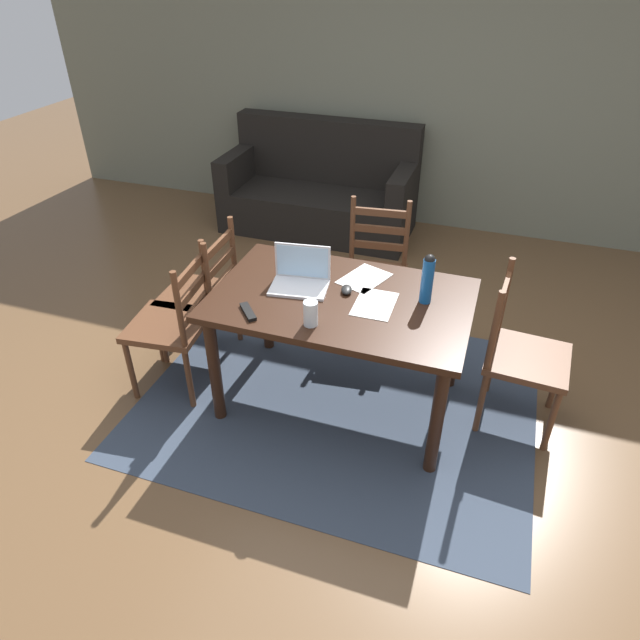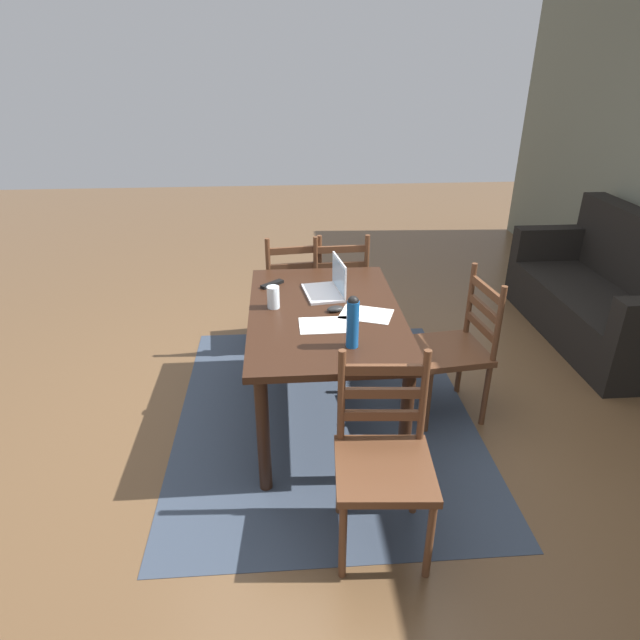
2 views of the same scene
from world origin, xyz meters
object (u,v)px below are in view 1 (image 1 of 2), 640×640
laptop (301,276)px  tv_remote (248,312)px  chair_far_head (374,273)px  computer_mouse (347,290)px  dining_table (341,312)px  water_bottle (428,278)px  chair_left_near (174,324)px  chair_left_far (202,295)px  couch (320,192)px  drinking_glass (311,313)px  chair_right_far (521,355)px

laptop → tv_remote: (-0.16, -0.37, -0.05)m
chair_far_head → computer_mouse: bearing=-88.7°
chair_far_head → tv_remote: chair_far_head is taller
dining_table → chair_far_head: 0.85m
water_bottle → chair_left_near: bearing=-169.0°
water_bottle → chair_far_head: bearing=122.0°
chair_left_far → couch: bearing=88.4°
water_bottle → drinking_glass: bearing=-141.5°
water_bottle → tv_remote: water_bottle is taller
computer_mouse → water_bottle: bearing=-9.2°
chair_left_far → water_bottle: (1.45, -0.08, 0.44)m
laptop → tv_remote: bearing=-113.5°
laptop → chair_right_far: bearing=6.0°
chair_left_far → computer_mouse: (1.02, -0.12, 0.31)m
chair_far_head → tv_remote: size_ratio=5.59×
chair_far_head → tv_remote: (-0.41, -1.14, 0.30)m
laptop → drinking_glass: size_ratio=2.58×
chair_left_far → computer_mouse: 1.07m
water_bottle → chair_left_far: bearing=176.9°
dining_table → chair_right_far: chair_right_far is taller
chair_right_far → couch: 2.94m
drinking_glass → chair_left_far: bearing=152.3°
chair_right_far → tv_remote: 1.54m
chair_left_near → water_bottle: water_bottle is taller
computer_mouse → chair_right_far: bearing=-8.0°
computer_mouse → chair_left_far: bearing=157.7°
drinking_glass → dining_table: bearing=77.0°
dining_table → chair_left_far: chair_left_far is taller
chair_far_head → water_bottle: size_ratio=3.33×
chair_left_far → chair_left_near: bearing=-90.0°
couch → laptop: couch is taller
chair_far_head → laptop: size_ratio=2.73×
chair_left_near → chair_left_far: (0.00, 0.36, 0.00)m
laptop → chair_left_far: bearing=170.0°
chair_left_near → computer_mouse: bearing=13.0°
chair_left_far → drinking_glass: bearing=-27.7°
chair_far_head → laptop: bearing=-108.2°
chair_left_near → laptop: size_ratio=2.73×
tv_remote → chair_far_head: bearing=28.5°
chair_right_far → dining_table: bearing=-169.6°
chair_far_head → chair_left_far: size_ratio=1.00×
drinking_glass → chair_left_near: bearing=172.1°
chair_far_head → chair_left_far: 1.19m
laptop → computer_mouse: bearing=1.4°
tv_remote → drinking_glass: bearing=-39.8°
dining_table → laptop: size_ratio=4.10×
dining_table → drinking_glass: (-0.07, -0.31, 0.17)m
chair_right_far → chair_left_near: bearing=-169.8°
laptop → drinking_glass: bearing=-62.3°
chair_left_near → couch: size_ratio=0.53×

